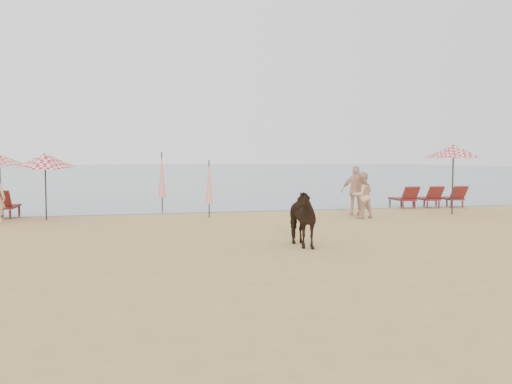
% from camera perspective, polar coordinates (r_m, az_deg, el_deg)
% --- Properties ---
extents(ground, '(120.00, 120.00, 0.00)m').
position_cam_1_polar(ground, '(12.62, 5.71, -6.36)').
color(ground, tan).
rests_on(ground, ground).
extents(sea, '(160.00, 140.00, 0.06)m').
position_cam_1_polar(sea, '(91.79, -11.76, 2.12)').
color(sea, '#51606B').
rests_on(sea, ground).
extents(lounger_cluster_right, '(2.94, 1.81, 0.63)m').
position_cam_1_polar(lounger_cluster_right, '(25.48, 16.87, -0.50)').
color(lounger_cluster_right, maroon).
rests_on(lounger_cluster_right, ground).
extents(umbrella_open_left_a, '(2.00, 2.00, 2.28)m').
position_cam_1_polar(umbrella_open_left_a, '(22.22, -24.27, 2.93)').
color(umbrella_open_left_a, black).
rests_on(umbrella_open_left_a, ground).
extents(umbrella_open_left_b, '(1.86, 1.90, 2.37)m').
position_cam_1_polar(umbrella_open_left_b, '(20.63, -20.34, 3.01)').
color(umbrella_open_left_b, black).
rests_on(umbrella_open_left_b, ground).
extents(umbrella_open_right, '(2.15, 2.15, 2.62)m').
position_cam_1_polar(umbrella_open_right, '(22.59, 19.13, 3.84)').
color(umbrella_open_right, black).
rests_on(umbrella_open_right, ground).
extents(umbrella_closed_left, '(0.29, 0.29, 2.36)m').
position_cam_1_polar(umbrella_closed_left, '(22.72, -9.39, 1.69)').
color(umbrella_closed_left, black).
rests_on(umbrella_closed_left, ground).
extents(umbrella_closed_right, '(0.25, 0.25, 2.06)m').
position_cam_1_polar(umbrella_closed_right, '(20.28, -4.72, 0.99)').
color(umbrella_closed_right, black).
rests_on(umbrella_closed_right, ground).
extents(cow, '(0.81, 1.67, 1.38)m').
position_cam_1_polar(cow, '(13.78, 4.17, -2.61)').
color(cow, black).
rests_on(cow, ground).
extents(beachgoer_right_a, '(0.89, 0.75, 1.62)m').
position_cam_1_polar(beachgoer_right_a, '(20.33, 10.57, -0.34)').
color(beachgoer_right_a, tan).
rests_on(beachgoer_right_a, ground).
extents(beachgoer_right_b, '(1.16, 0.76, 1.84)m').
position_cam_1_polar(beachgoer_right_b, '(21.15, 10.00, 0.11)').
color(beachgoer_right_b, '#DFA38B').
rests_on(beachgoer_right_b, ground).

